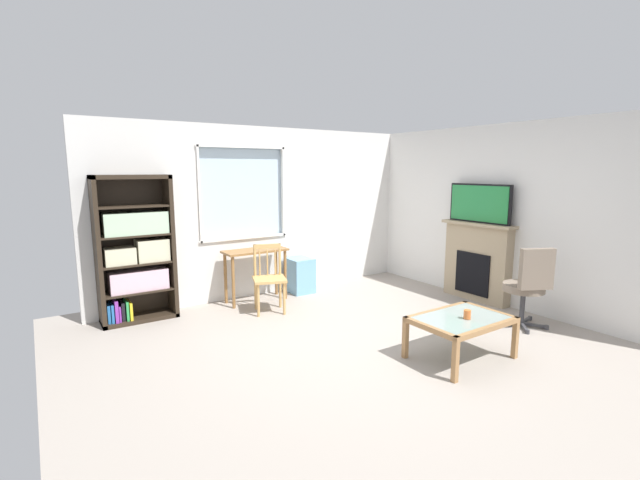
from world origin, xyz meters
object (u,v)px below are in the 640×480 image
(desk_under_window, at_px, (255,260))
(office_chair, at_px, (528,283))
(plastic_drawer_unit, at_px, (300,275))
(tv, at_px, (479,203))
(bookshelf, at_px, (135,251))
(wooden_chair, at_px, (269,278))
(sippy_cup, at_px, (467,314))
(fireplace, at_px, (477,261))
(coffee_table, at_px, (461,323))

(desk_under_window, distance_m, office_chair, 3.58)
(plastic_drawer_unit, bearing_deg, tv, -42.56)
(plastic_drawer_unit, bearing_deg, bookshelf, 178.57)
(wooden_chair, relative_size, sippy_cup, 10.00)
(bookshelf, relative_size, sippy_cup, 20.33)
(fireplace, xyz_separation_m, tv, (-0.02, -0.00, 0.84))
(desk_under_window, xyz_separation_m, sippy_cup, (0.88, -2.98, -0.13))
(bookshelf, distance_m, office_chair, 4.81)
(fireplace, bearing_deg, wooden_chair, 156.49)
(tv, bearing_deg, coffee_table, -146.71)
(coffee_table, bearing_deg, bookshelf, 129.06)
(bookshelf, xyz_separation_m, fireplace, (4.30, -1.83, -0.31))
(bookshelf, bearing_deg, coffee_table, -50.94)
(sippy_cup, bearing_deg, office_chair, 7.41)
(plastic_drawer_unit, bearing_deg, wooden_chair, -145.46)
(bookshelf, bearing_deg, desk_under_window, -3.93)
(wooden_chair, relative_size, plastic_drawer_unit, 1.68)
(plastic_drawer_unit, xyz_separation_m, sippy_cup, (0.11, -3.03, 0.21))
(wooden_chair, distance_m, fireplace, 3.02)
(office_chair, bearing_deg, sippy_cup, -172.59)
(wooden_chair, height_order, sippy_cup, wooden_chair)
(sippy_cup, bearing_deg, desk_under_window, 106.40)
(tv, xyz_separation_m, sippy_cup, (-1.82, -1.26, -0.94))
(office_chair, relative_size, coffee_table, 1.04)
(coffee_table, xyz_separation_m, sippy_cup, (0.01, -0.06, 0.11))
(wooden_chair, height_order, office_chair, office_chair)
(tv, xyz_separation_m, office_chair, (-0.47, -1.09, -0.86))
(bookshelf, xyz_separation_m, coffee_table, (2.46, -3.03, -0.51))
(sippy_cup, bearing_deg, coffee_table, 94.73)
(desk_under_window, relative_size, sippy_cup, 10.14)
(bookshelf, bearing_deg, wooden_chair, -22.18)
(desk_under_window, distance_m, coffee_table, 3.06)
(wooden_chair, height_order, fireplace, fireplace)
(fireplace, height_order, coffee_table, fireplace)
(fireplace, bearing_deg, sippy_cup, -145.53)
(bookshelf, relative_size, tv, 1.86)
(desk_under_window, bearing_deg, office_chair, -51.61)
(plastic_drawer_unit, bearing_deg, fireplace, -42.29)
(tv, bearing_deg, bookshelf, 156.88)
(plastic_drawer_unit, distance_m, office_chair, 3.22)
(wooden_chair, bearing_deg, plastic_drawer_unit, 34.54)
(fireplace, distance_m, sippy_cup, 2.23)
(desk_under_window, xyz_separation_m, tv, (2.70, -1.72, 0.81))
(office_chair, height_order, coffee_table, office_chair)
(desk_under_window, bearing_deg, sippy_cup, -73.60)
(desk_under_window, bearing_deg, plastic_drawer_unit, 3.71)
(wooden_chair, relative_size, office_chair, 0.90)
(desk_under_window, bearing_deg, bookshelf, 176.07)
(desk_under_window, xyz_separation_m, wooden_chair, (-0.05, -0.52, -0.15))
(tv, relative_size, sippy_cup, 10.93)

